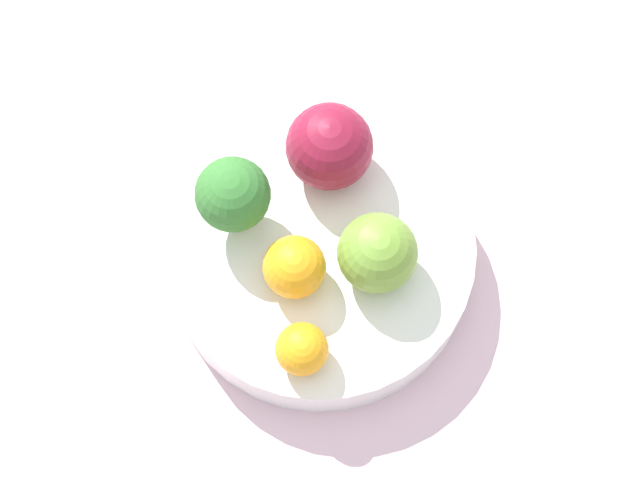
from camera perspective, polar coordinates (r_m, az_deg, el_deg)
name	(u,v)px	position (r m, az deg, el deg)	size (l,w,h in m)	color
ground_plane	(320,273)	(0.82, 0.00, -1.78)	(6.00, 6.00, 0.00)	gray
table_surface	(320,269)	(0.81, 0.00, -1.56)	(1.20, 1.20, 0.02)	silver
bowl	(320,255)	(0.78, 0.00, -0.81)	(0.22, 0.22, 0.04)	white
broccoli	(233,196)	(0.73, -4.67, 2.38)	(0.05, 0.05, 0.07)	#8CB76B
apple_red	(377,253)	(0.72, 3.08, -0.70)	(0.06, 0.06, 0.06)	olive
apple_green	(329,147)	(0.75, 0.50, 5.00)	(0.06, 0.06, 0.06)	maroon
orange_front	(302,349)	(0.71, -0.98, -5.84)	(0.04, 0.04, 0.04)	orange
orange_back	(298,269)	(0.73, -1.20, -1.58)	(0.04, 0.04, 0.04)	orange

